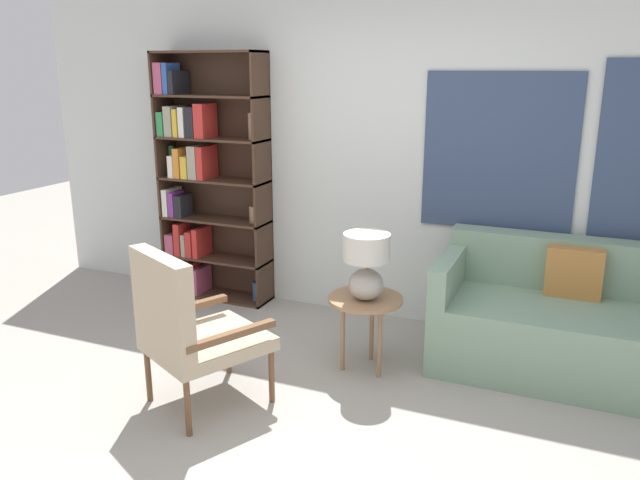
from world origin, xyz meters
TOP-DOWN VIEW (x-y plane):
  - ground_plane at (0.00, 0.00)m, footprint 14.00×14.00m
  - wall_back at (0.07, 2.03)m, footprint 6.40×0.08m
  - bookshelf at (-1.56, 1.85)m, footprint 0.96×0.30m
  - armchair at (-0.57, 0.15)m, footprint 0.80×0.83m
  - couch at (1.46, 1.56)m, footprint 1.70×0.88m
  - side_table at (0.22, 1.04)m, footprint 0.49×0.49m
  - table_lamp at (0.23, 1.01)m, footprint 0.30×0.30m

SIDE VIEW (x-z plane):
  - ground_plane at x=0.00m, z-range 0.00..0.00m
  - couch at x=1.46m, z-range -0.10..0.75m
  - side_table at x=0.22m, z-range 0.20..0.71m
  - armchair at x=-0.57m, z-range 0.05..1.04m
  - table_lamp at x=0.23m, z-range 0.55..0.99m
  - bookshelf at x=-1.56m, z-range -0.02..2.08m
  - wall_back at x=0.07m, z-range 0.00..2.70m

